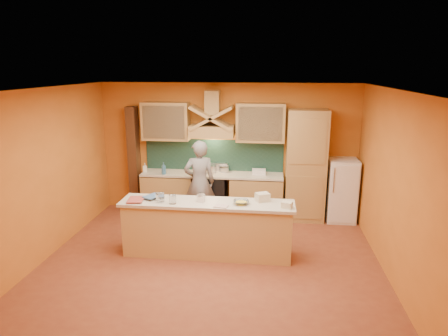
# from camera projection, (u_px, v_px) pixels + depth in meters

# --- Properties ---
(floor) EXTENTS (5.50, 5.00, 0.01)m
(floor) POSITION_uv_depth(u_px,v_px,m) (211.00, 263.00, 6.54)
(floor) COLOR brown
(floor) RESTS_ON ground
(ceiling) EXTENTS (5.50, 5.00, 0.01)m
(ceiling) POSITION_uv_depth(u_px,v_px,m) (209.00, 89.00, 5.85)
(ceiling) COLOR white
(ceiling) RESTS_ON wall_back
(wall_back) EXTENTS (5.50, 0.02, 2.80)m
(wall_back) POSITION_uv_depth(u_px,v_px,m) (228.00, 149.00, 8.60)
(wall_back) COLOR orange
(wall_back) RESTS_ON floor
(wall_front) EXTENTS (5.50, 0.02, 2.80)m
(wall_front) POSITION_uv_depth(u_px,v_px,m) (170.00, 253.00, 3.79)
(wall_front) COLOR orange
(wall_front) RESTS_ON floor
(wall_left) EXTENTS (0.02, 5.00, 2.80)m
(wall_left) POSITION_uv_depth(u_px,v_px,m) (44.00, 175.00, 6.52)
(wall_left) COLOR orange
(wall_left) RESTS_ON floor
(wall_right) EXTENTS (0.02, 5.00, 2.80)m
(wall_right) POSITION_uv_depth(u_px,v_px,m) (394.00, 187.00, 5.88)
(wall_right) COLOR orange
(wall_right) RESTS_ON floor
(base_cabinet_left) EXTENTS (1.10, 0.60, 0.86)m
(base_cabinet_left) POSITION_uv_depth(u_px,v_px,m) (169.00, 194.00, 8.70)
(base_cabinet_left) COLOR tan
(base_cabinet_left) RESTS_ON floor
(base_cabinet_right) EXTENTS (1.10, 0.60, 0.86)m
(base_cabinet_right) POSITION_uv_depth(u_px,v_px,m) (256.00, 197.00, 8.48)
(base_cabinet_right) COLOR tan
(base_cabinet_right) RESTS_ON floor
(counter_top) EXTENTS (3.00, 0.62, 0.04)m
(counter_top) POSITION_uv_depth(u_px,v_px,m) (212.00, 174.00, 8.47)
(counter_top) COLOR beige
(counter_top) RESTS_ON base_cabinet_left
(stove) EXTENTS (0.60, 0.58, 0.90)m
(stove) POSITION_uv_depth(u_px,v_px,m) (212.00, 194.00, 8.58)
(stove) COLOR black
(stove) RESTS_ON floor
(backsplash) EXTENTS (3.00, 0.03, 0.70)m
(backsplash) POSITION_uv_depth(u_px,v_px,m) (214.00, 155.00, 8.66)
(backsplash) COLOR #17332B
(backsplash) RESTS_ON wall_back
(range_hood) EXTENTS (0.92, 0.50, 0.24)m
(range_hood) POSITION_uv_depth(u_px,v_px,m) (212.00, 131.00, 8.29)
(range_hood) COLOR tan
(range_hood) RESTS_ON wall_back
(hood_chimney) EXTENTS (0.30, 0.30, 0.50)m
(hood_chimney) POSITION_uv_depth(u_px,v_px,m) (213.00, 103.00, 8.25)
(hood_chimney) COLOR tan
(hood_chimney) RESTS_ON wall_back
(upper_cabinet_left) EXTENTS (1.00, 0.35, 0.80)m
(upper_cabinet_left) POSITION_uv_depth(u_px,v_px,m) (166.00, 121.00, 8.44)
(upper_cabinet_left) COLOR tan
(upper_cabinet_left) RESTS_ON wall_back
(upper_cabinet_right) EXTENTS (1.00, 0.35, 0.80)m
(upper_cabinet_right) POSITION_uv_depth(u_px,v_px,m) (261.00, 123.00, 8.21)
(upper_cabinet_right) COLOR tan
(upper_cabinet_right) RESTS_ON wall_back
(pantry_column) EXTENTS (0.80, 0.60, 2.30)m
(pantry_column) POSITION_uv_depth(u_px,v_px,m) (306.00, 166.00, 8.19)
(pantry_column) COLOR tan
(pantry_column) RESTS_ON floor
(fridge) EXTENTS (0.58, 0.60, 1.30)m
(fridge) POSITION_uv_depth(u_px,v_px,m) (341.00, 190.00, 8.22)
(fridge) COLOR white
(fridge) RESTS_ON floor
(trim_column_left) EXTENTS (0.20, 0.30, 2.30)m
(trim_column_left) POSITION_uv_depth(u_px,v_px,m) (134.00, 159.00, 8.76)
(trim_column_left) COLOR #472816
(trim_column_left) RESTS_ON floor
(island_body) EXTENTS (2.80, 0.55, 0.88)m
(island_body) POSITION_uv_depth(u_px,v_px,m) (207.00, 230.00, 6.74)
(island_body) COLOR tan
(island_body) RESTS_ON floor
(island_top) EXTENTS (2.90, 0.62, 0.05)m
(island_top) POSITION_uv_depth(u_px,v_px,m) (207.00, 203.00, 6.62)
(island_top) COLOR beige
(island_top) RESTS_ON island_body
(person) EXTENTS (0.72, 0.58, 1.72)m
(person) POSITION_uv_depth(u_px,v_px,m) (199.00, 182.00, 8.02)
(person) COLOR gray
(person) RESTS_ON floor
(pot_large) EXTENTS (0.29, 0.29, 0.17)m
(pot_large) POSITION_uv_depth(u_px,v_px,m) (210.00, 170.00, 8.50)
(pot_large) COLOR silver
(pot_large) RESTS_ON stove
(pot_small) EXTENTS (0.23, 0.23, 0.13)m
(pot_small) POSITION_uv_depth(u_px,v_px,m) (224.00, 170.00, 8.57)
(pot_small) COLOR silver
(pot_small) RESTS_ON stove
(soap_bottle_a) EXTENTS (0.11, 0.11, 0.19)m
(soap_bottle_a) POSITION_uv_depth(u_px,v_px,m) (145.00, 168.00, 8.56)
(soap_bottle_a) COLOR silver
(soap_bottle_a) RESTS_ON counter_top
(soap_bottle_b) EXTENTS (0.13, 0.13, 0.26)m
(soap_bottle_b) POSITION_uv_depth(u_px,v_px,m) (164.00, 168.00, 8.37)
(soap_bottle_b) COLOR #33648E
(soap_bottle_b) RESTS_ON counter_top
(bowl_back) EXTENTS (0.28, 0.28, 0.07)m
(bowl_back) POSITION_uv_depth(u_px,v_px,m) (260.00, 172.00, 8.44)
(bowl_back) COLOR silver
(bowl_back) RESTS_ON counter_top
(dish_rack) EXTENTS (0.29, 0.23, 0.10)m
(dish_rack) POSITION_uv_depth(u_px,v_px,m) (259.00, 172.00, 8.39)
(dish_rack) COLOR white
(dish_rack) RESTS_ON counter_top
(book_lower) EXTENTS (0.31, 0.38, 0.03)m
(book_lower) POSITION_uv_depth(u_px,v_px,m) (128.00, 200.00, 6.65)
(book_lower) COLOR #A14239
(book_lower) RESTS_ON island_top
(book_upper) EXTENTS (0.35, 0.37, 0.02)m
(book_upper) POSITION_uv_depth(u_px,v_px,m) (148.00, 195.00, 6.85)
(book_upper) COLOR #41628F
(book_upper) RESTS_ON island_top
(jar_large) EXTENTS (0.19, 0.19, 0.15)m
(jar_large) POSITION_uv_depth(u_px,v_px,m) (160.00, 198.00, 6.59)
(jar_large) COLOR silver
(jar_large) RESTS_ON island_top
(jar_small) EXTENTS (0.13, 0.13, 0.14)m
(jar_small) POSITION_uv_depth(u_px,v_px,m) (173.00, 199.00, 6.51)
(jar_small) COLOR white
(jar_small) RESTS_ON island_top
(kitchen_scale) EXTENTS (0.13, 0.13, 0.10)m
(kitchen_scale) POSITION_uv_depth(u_px,v_px,m) (201.00, 198.00, 6.62)
(kitchen_scale) COLOR white
(kitchen_scale) RESTS_ON island_top
(mixing_bowl) EXTENTS (0.28, 0.28, 0.06)m
(mixing_bowl) POSITION_uv_depth(u_px,v_px,m) (241.00, 202.00, 6.50)
(mixing_bowl) COLOR silver
(mixing_bowl) RESTS_ON island_top
(cloth) EXTENTS (0.24, 0.20, 0.01)m
(cloth) POSITION_uv_depth(u_px,v_px,m) (221.00, 206.00, 6.39)
(cloth) COLOR #C4ABA1
(cloth) RESTS_ON island_top
(grocery_bag_a) EXTENTS (0.27, 0.25, 0.14)m
(grocery_bag_a) POSITION_uv_depth(u_px,v_px,m) (262.00, 197.00, 6.63)
(grocery_bag_a) COLOR beige
(grocery_bag_a) RESTS_ON island_top
(grocery_bag_b) EXTENTS (0.20, 0.17, 0.10)m
(grocery_bag_b) POSITION_uv_depth(u_px,v_px,m) (287.00, 205.00, 6.32)
(grocery_bag_b) COLOR beige
(grocery_bag_b) RESTS_ON island_top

